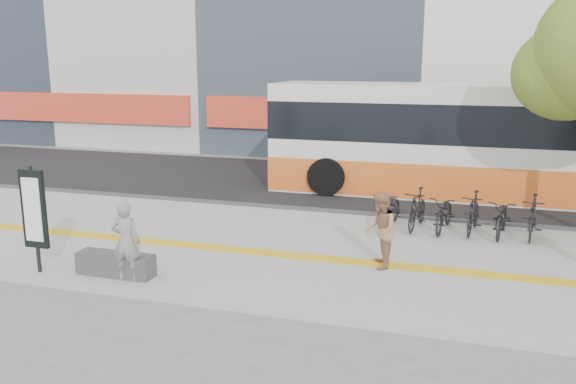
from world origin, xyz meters
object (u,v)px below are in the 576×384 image
(bench, at_px, (116,264))
(pedestrian_tan, at_px, (380,230))
(seated_woman, at_px, (126,241))
(signboard, at_px, (34,211))
(bus, at_px, (480,144))

(bench, xyz_separation_m, pedestrian_tan, (4.99, 2.01, 0.57))
(pedestrian_tan, bearing_deg, seated_woman, -76.69)
(signboard, xyz_separation_m, pedestrian_tan, (6.59, 2.32, -0.49))
(bench, distance_m, pedestrian_tan, 5.41)
(seated_woman, bearing_deg, bench, -31.98)
(bus, height_order, pedestrian_tan, bus)
(bench, distance_m, signboard, 1.94)
(signboard, height_order, pedestrian_tan, signboard)
(bench, relative_size, bus, 0.12)
(signboard, distance_m, seated_woman, 2.05)
(seated_woman, height_order, pedestrian_tan, pedestrian_tan)
(bus, distance_m, seated_woman, 11.88)
(signboard, relative_size, seated_woman, 1.38)
(pedestrian_tan, bearing_deg, bench, -80.16)
(bus, bearing_deg, bench, -125.60)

